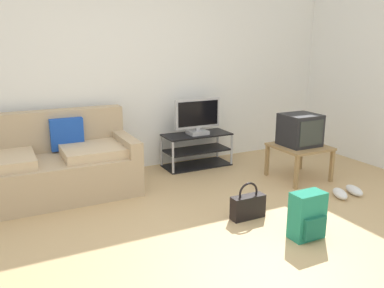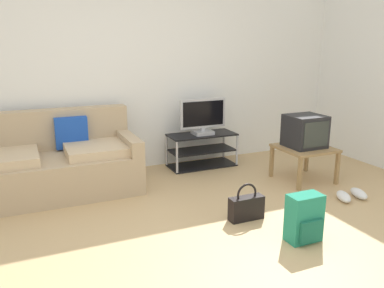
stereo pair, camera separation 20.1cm
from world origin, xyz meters
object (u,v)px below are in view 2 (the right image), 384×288
(handbag, at_px, (246,207))
(sneakers_pair, at_px, (351,195))
(crt_tv, at_px, (305,131))
(side_table, at_px, (304,151))
(flat_tv, at_px, (203,117))
(tv_stand, at_px, (202,150))
(couch, at_px, (53,164))
(backpack, at_px, (304,218))

(handbag, bearing_deg, sneakers_pair, -0.90)
(crt_tv, height_order, sneakers_pair, crt_tv)
(side_table, bearing_deg, flat_tv, 131.55)
(tv_stand, relative_size, sneakers_pair, 2.13)
(couch, height_order, tv_stand, couch)
(backpack, distance_m, sneakers_pair, 1.20)
(side_table, xyz_separation_m, handbag, (-1.20, -0.67, -0.24))
(flat_tv, height_order, sneakers_pair, flat_tv)
(handbag, bearing_deg, backpack, -67.63)
(crt_tv, height_order, backpack, crt_tv)
(side_table, bearing_deg, crt_tv, 90.00)
(flat_tv, xyz_separation_m, handbag, (-0.32, -1.66, -0.55))
(couch, bearing_deg, sneakers_pair, -27.48)
(crt_tv, bearing_deg, flat_tv, 132.02)
(tv_stand, bearing_deg, crt_tv, -48.63)
(tv_stand, height_order, sneakers_pair, tv_stand)
(tv_stand, bearing_deg, handbag, -100.90)
(backpack, bearing_deg, couch, 117.78)
(handbag, height_order, sneakers_pair, handbag)
(tv_stand, xyz_separation_m, crt_tv, (0.88, -1.00, 0.39))
(side_table, height_order, backpack, side_table)
(couch, distance_m, side_table, 2.91)
(backpack, xyz_separation_m, handbag, (-0.23, 0.55, -0.08))
(sneakers_pair, bearing_deg, couch, 152.52)
(crt_tv, distance_m, sneakers_pair, 0.91)
(backpack, relative_size, handbag, 1.14)
(flat_tv, distance_m, handbag, 1.78)
(handbag, bearing_deg, tv_stand, 79.10)
(flat_tv, bearing_deg, handbag, -101.05)
(flat_tv, relative_size, side_table, 1.06)
(couch, distance_m, tv_stand, 1.93)
(flat_tv, distance_m, sneakers_pair, 2.04)
(tv_stand, xyz_separation_m, side_table, (0.88, -1.02, 0.14))
(tv_stand, height_order, backpack, tv_stand)
(flat_tv, bearing_deg, crt_tv, -47.98)
(tv_stand, xyz_separation_m, handbag, (-0.32, -1.68, -0.10))
(flat_tv, height_order, side_table, flat_tv)
(crt_tv, relative_size, handbag, 1.16)
(backpack, distance_m, handbag, 0.60)
(crt_tv, distance_m, backpack, 1.63)
(couch, distance_m, handbag, 2.18)
(backpack, height_order, sneakers_pair, backpack)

